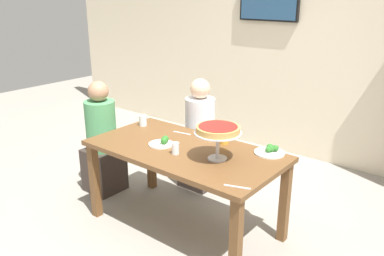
{
  "coord_description": "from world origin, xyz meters",
  "views": [
    {
      "loc": [
        1.95,
        -2.32,
        1.96
      ],
      "look_at": [
        0.0,
        0.1,
        0.89
      ],
      "focal_mm": 37.29,
      "sensor_mm": 36.0,
      "label": 1
    }
  ],
  "objects": [
    {
      "name": "salad_plate_near_diner",
      "position": [
        -0.19,
        -0.05,
        0.76
      ],
      "size": [
        0.21,
        0.21,
        0.07
      ],
      "color": "white",
      "rests_on": "dining_table"
    },
    {
      "name": "beer_glass_amber_tall",
      "position": [
        0.19,
        0.3,
        0.82
      ],
      "size": [
        0.08,
        0.08,
        0.16
      ],
      "primitive_type": "cylinder",
      "color": "gold",
      "rests_on": "dining_table"
    },
    {
      "name": "cutlery_fork_near",
      "position": [
        0.71,
        -0.31,
        0.74
      ],
      "size": [
        0.17,
        0.08,
        0.0
      ],
      "primitive_type": "cube",
      "rotation": [
        0.0,
        0.0,
        0.34
      ],
      "color": "silver",
      "rests_on": "dining_table"
    },
    {
      "name": "diner_head_west",
      "position": [
        -1.09,
        0.02,
        0.49
      ],
      "size": [
        0.34,
        0.34,
        1.15
      ],
      "color": "#382D28",
      "rests_on": "ground_plane"
    },
    {
      "name": "water_glass_clear_far",
      "position": [
        0.02,
        -0.13,
        0.79
      ],
      "size": [
        0.06,
        0.06,
        0.09
      ],
      "primitive_type": "cylinder",
      "color": "white",
      "rests_on": "dining_table"
    },
    {
      "name": "dining_table",
      "position": [
        0.0,
        0.0,
        0.65
      ],
      "size": [
        1.62,
        0.84,
        0.74
      ],
      "color": "brown",
      "rests_on": "ground_plane"
    },
    {
      "name": "cutlery_knife_near",
      "position": [
        -0.25,
        0.27,
        0.74
      ],
      "size": [
        0.18,
        0.04,
        0.0
      ],
      "primitive_type": "cube",
      "rotation": [
        0.0,
        0.0,
        3.3
      ],
      "color": "silver",
      "rests_on": "dining_table"
    },
    {
      "name": "water_glass_clear_near",
      "position": [
        -0.68,
        0.2,
        0.79
      ],
      "size": [
        0.07,
        0.07,
        0.1
      ],
      "primitive_type": "cylinder",
      "color": "white",
      "rests_on": "dining_table"
    },
    {
      "name": "salad_plate_far_diner",
      "position": [
        0.6,
        0.35,
        0.76
      ],
      "size": [
        0.24,
        0.24,
        0.07
      ],
      "color": "white",
      "rests_on": "dining_table"
    },
    {
      "name": "ground_plane",
      "position": [
        0.0,
        0.0,
        0.0
      ],
      "size": [
        12.0,
        12.0,
        0.0
      ],
      "primitive_type": "plane",
      "color": "gray"
    },
    {
      "name": "deep_dish_pizza_stand",
      "position": [
        0.34,
        -0.01,
        0.97
      ],
      "size": [
        0.36,
        0.36,
        0.27
      ],
      "color": "silver",
      "rests_on": "dining_table"
    },
    {
      "name": "television",
      "position": [
        -0.45,
        2.11,
        1.83
      ],
      "size": [
        0.77,
        0.05,
        0.43
      ],
      "color": "black"
    },
    {
      "name": "rear_partition",
      "position": [
        0.0,
        2.2,
        1.4
      ],
      "size": [
        8.0,
        0.12,
        2.8
      ],
      "primitive_type": "cube",
      "color": "beige",
      "rests_on": "ground_plane"
    },
    {
      "name": "diner_far_left",
      "position": [
        -0.39,
        0.72,
        0.49
      ],
      "size": [
        0.34,
        0.34,
        1.15
      ],
      "rotation": [
        0.0,
        0.0,
        -1.57
      ],
      "color": "#382D28",
      "rests_on": "ground_plane"
    }
  ]
}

